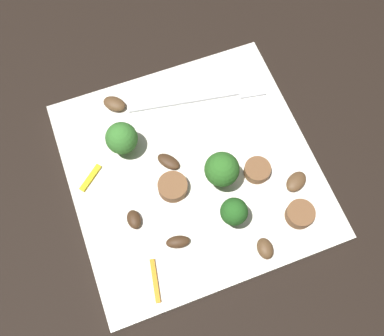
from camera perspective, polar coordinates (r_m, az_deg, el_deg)
The scene contains 17 objects.
ground_plane at distance 0.55m, azimuth 0.00°, elevation -0.55°, with size 1.40×1.40×0.00m, color black.
plate at distance 0.54m, azimuth 0.00°, elevation -0.28°, with size 0.29×0.29×0.01m, color white.
fork at distance 0.58m, azimuth 2.11°, elevation 9.09°, with size 0.18×0.04×0.00m.
broccoli_floret_0 at distance 0.48m, azimuth 5.45°, elevation -5.72°, with size 0.03×0.03×0.05m.
broccoli_floret_1 at distance 0.53m, azimuth -9.10°, elevation 3.79°, with size 0.04×0.04×0.05m.
broccoli_floret_2 at distance 0.50m, azimuth 3.89°, elevation -0.20°, with size 0.04×0.04×0.06m.
sausage_slice_0 at distance 0.53m, azimuth 8.45°, elevation -0.28°, with size 0.03×0.03×0.01m, color brown.
sausage_slice_1 at distance 0.52m, azimuth -2.51°, elevation -2.45°, with size 0.04×0.04×0.02m, color brown.
sausage_slice_2 at distance 0.52m, azimuth 13.81°, elevation -5.83°, with size 0.03×0.03×0.02m, color brown.
mushroom_0 at distance 0.54m, azimuth -3.07°, elevation 0.84°, with size 0.03×0.02×0.01m, color #422B19.
mushroom_1 at distance 0.51m, azimuth -7.52°, elevation -6.63°, with size 0.02×0.02×0.01m, color #422B19.
mushroom_2 at distance 0.51m, azimuth 9.45°, elevation -10.25°, with size 0.02×0.02×0.01m, color brown.
mushroom_3 at distance 0.50m, azimuth -1.83°, elevation -9.55°, with size 0.03×0.01×0.01m, color #422B19.
mushroom_4 at distance 0.58m, azimuth -10.01°, elevation 8.20°, with size 0.03×0.02×0.01m, color brown.
mushroom_5 at distance 0.54m, azimuth 13.35°, elevation -1.72°, with size 0.03×0.02×0.01m, color brown.
pepper_strip_0 at distance 0.50m, azimuth -4.81°, elevation -14.36°, with size 0.05×0.01×0.00m, color orange.
pepper_strip_1 at distance 0.54m, azimuth -13.01°, elevation -1.25°, with size 0.04×0.01×0.00m, color yellow.
Camera 1 is at (-0.07, -0.19, 0.51)m, focal length 41.15 mm.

